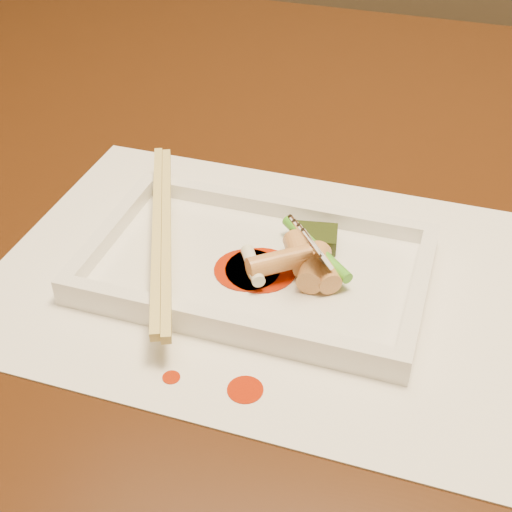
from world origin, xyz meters
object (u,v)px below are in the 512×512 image
(plate_base, at_px, (256,270))
(fork, at_px, (358,188))
(chopstick_a, at_px, (157,229))
(placemat, at_px, (256,275))
(table, at_px, (256,240))

(plate_base, distance_m, fork, 0.11)
(plate_base, distance_m, chopstick_a, 0.08)
(placemat, bearing_deg, plate_base, 0.00)
(table, distance_m, fork, 0.27)
(table, xyz_separation_m, placemat, (0.06, -0.17, 0.10))
(chopstick_a, distance_m, fork, 0.16)
(plate_base, bearing_deg, placemat, 180.00)
(plate_base, height_order, fork, fork)
(fork, bearing_deg, plate_base, -165.58)
(table, height_order, plate_base, plate_base)
(table, bearing_deg, placemat, -71.87)
(fork, bearing_deg, table, 129.18)
(table, xyz_separation_m, chopstick_a, (-0.03, -0.17, 0.13))
(chopstick_a, bearing_deg, table, 81.77)
(table, height_order, chopstick_a, chopstick_a)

